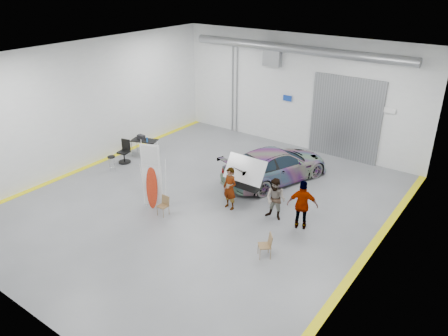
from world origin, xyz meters
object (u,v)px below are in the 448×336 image
Objects in this scene: person_a at (230,188)px; surfboard_display at (150,181)px; shop_stool at (112,164)px; person_c at (302,205)px; office_chair at (125,153)px; sedan_car at (276,165)px; person_b at (276,199)px; folding_chair_far at (264,250)px; work_table at (143,140)px; folding_chair_near at (163,209)px.

surfboard_display is (-2.65, -1.81, 0.29)m from person_a.
shop_stool is (-6.66, -0.42, -0.52)m from person_a.
person_c is 9.98m from office_chair.
surfboard_display reaches higher than sedan_car.
person_b is at bearing -22.18° from person_c.
work_table reaches higher than folding_chair_far.
sedan_car is 7.22m from work_table.
surfboard_display reaches higher than person_b.
person_c is 0.67× the size of surfboard_display.
person_a is 1.22× the size of work_table.
sedan_car is 3.41m from person_b.
surfboard_display is 3.87× the size of shop_stool.
person_b reaches higher than work_table.
sedan_car is 1.82× the size of surfboard_display.
shop_stool is 2.39m from work_table.
surfboard_display is at bearing -1.15° from person_c.
folding_chair_near is 0.54× the size of work_table.
sedan_car is 5.90m from surfboard_display.
work_table reaches higher than shop_stool.
person_b reaches higher than office_chair.
office_chair is (-9.81, 2.67, 0.24)m from folding_chair_far.
surfboard_display is 3.68× the size of folding_chair_near.
sedan_car is 6.08× the size of folding_chair_far.
surfboard_display reaches higher than office_chair.
folding_chair_far is at bearing -23.98° from surfboard_display.
office_chair is at bearing 104.04° from shop_stool.
folding_chair_far is at bearing -71.48° from person_b.
sedan_car is at bearing 68.82° from folding_chair_near.
surfboard_display is 1.28m from folding_chair_near.
person_b is at bearing 32.18° from folding_chair_near.
person_b is 2.14× the size of folding_chair_near.
folding_chair_far is at bearing 134.99° from sedan_car.
person_a reaches higher than folding_chair_far.
person_c is 2.48m from folding_chair_far.
work_table is (-7.08, -1.41, 0.06)m from sedan_car.
office_chair is (-9.97, 0.29, -0.47)m from person_c.
person_c is 2.23× the size of folding_chair_far.
shop_stool is (-6.87, -3.75, -0.40)m from sedan_car.
surfboard_display is 2.53× the size of office_chair.
person_a is 7.14m from work_table.
person_a is 1.05× the size of person_b.
person_a reaches higher than folding_chair_near.
folding_chair_far is 1.16× the size of shop_stool.
office_chair is at bearing 174.42° from person_b.
person_b is (1.70, -2.96, 0.08)m from sedan_car.
sedan_car is at bearing 8.14° from office_chair.
person_b reaches higher than shop_stool.
folding_chair_far is (4.67, 0.01, 0.02)m from folding_chair_near.
folding_chair_near is 4.67m from folding_chair_far.
folding_chair_far reaches higher than shop_stool.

